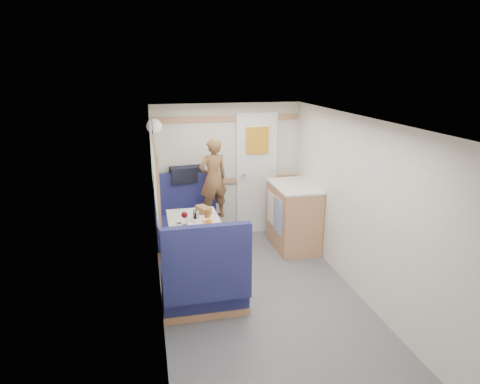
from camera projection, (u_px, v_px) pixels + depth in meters
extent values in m
plane|color=#515156|center=(268.00, 310.00, 4.57)|extent=(4.50, 4.50, 0.00)
plane|color=silver|center=(271.00, 122.00, 4.01)|extent=(4.50, 4.50, 0.00)
cube|color=silver|center=(227.00, 171.00, 6.40)|extent=(2.20, 0.02, 2.00)
cube|color=silver|center=(158.00, 231.00, 4.06)|extent=(0.02, 4.50, 2.00)
cube|color=silver|center=(369.00, 214.00, 4.52)|extent=(0.02, 4.50, 2.00)
cube|color=#A9744C|center=(227.00, 181.00, 6.42)|extent=(2.15, 0.02, 0.08)
cube|color=#A9744C|center=(227.00, 119.00, 6.16)|extent=(2.15, 0.02, 0.08)
cube|color=#9BAB91|center=(155.00, 180.00, 4.93)|extent=(0.04, 1.30, 0.72)
cube|color=white|center=(256.00, 174.00, 6.48)|extent=(0.62, 0.04, 1.86)
cube|color=orange|center=(257.00, 141.00, 6.31)|extent=(0.34, 0.03, 0.40)
cylinder|color=silver|center=(243.00, 175.00, 6.38)|extent=(0.04, 0.10, 0.04)
cube|color=white|center=(194.00, 221.00, 5.17)|extent=(0.62, 0.92, 0.04)
cylinder|color=silver|center=(195.00, 248.00, 5.27)|extent=(0.08, 0.08, 0.66)
cylinder|color=silver|center=(196.00, 273.00, 5.37)|extent=(0.36, 0.36, 0.03)
cube|color=#181B4E|center=(188.00, 234.00, 6.06)|extent=(0.88, 0.50, 0.45)
cube|color=#181B4E|center=(185.00, 199.00, 6.20)|extent=(0.88, 0.10, 0.80)
cube|color=#A9744C|center=(189.00, 246.00, 6.11)|extent=(0.90, 0.52, 0.08)
cube|color=#181B4E|center=(204.00, 289.00, 4.56)|extent=(0.88, 0.50, 0.45)
cube|color=#181B4E|center=(207.00, 264.00, 4.18)|extent=(0.88, 0.10, 0.80)
cube|color=#A9744C|center=(205.00, 304.00, 4.61)|extent=(0.90, 0.52, 0.08)
cube|color=#A9744C|center=(185.00, 183.00, 6.17)|extent=(0.90, 0.14, 0.04)
sphere|color=white|center=(154.00, 126.00, 5.59)|extent=(0.20, 0.20, 0.20)
cube|color=#A9744C|center=(293.00, 217.00, 6.07)|extent=(0.54, 0.90, 0.90)
cube|color=silver|center=(294.00, 186.00, 5.94)|extent=(0.56, 0.92, 0.03)
cube|color=#5972B2|center=(278.00, 216.00, 5.81)|extent=(0.01, 0.30, 0.48)
cube|color=silver|center=(271.00, 208.00, 6.15)|extent=(0.01, 0.28, 0.44)
imported|color=brown|center=(213.00, 179.00, 5.90)|extent=(0.47, 0.38, 1.13)
cube|color=black|center=(186.00, 174.00, 6.14)|extent=(0.49, 0.29, 0.22)
cube|color=white|center=(204.00, 221.00, 5.12)|extent=(0.36, 0.41, 0.02)
sphere|color=orange|center=(208.00, 222.00, 4.93)|extent=(0.08, 0.08, 0.08)
cube|color=#E4CB84|center=(207.00, 220.00, 5.04)|extent=(0.12, 0.09, 0.04)
cylinder|color=white|center=(185.00, 225.00, 4.99)|extent=(0.06, 0.06, 0.01)
cylinder|color=white|center=(185.00, 221.00, 4.97)|extent=(0.01, 0.01, 0.10)
sphere|color=#4B080F|center=(184.00, 215.00, 4.95)|extent=(0.08, 0.08, 0.08)
cylinder|color=white|center=(179.00, 227.00, 4.79)|extent=(0.06, 0.06, 0.10)
cylinder|color=silver|center=(196.00, 215.00, 5.16)|extent=(0.07, 0.07, 0.12)
cylinder|color=brown|center=(208.00, 214.00, 5.20)|extent=(0.07, 0.07, 0.11)
cylinder|color=black|center=(195.00, 216.00, 5.16)|extent=(0.03, 0.03, 0.09)
cylinder|color=white|center=(188.00, 220.00, 5.04)|extent=(0.03, 0.03, 0.09)
cube|color=brown|center=(203.00, 210.00, 5.38)|extent=(0.19, 0.25, 0.09)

